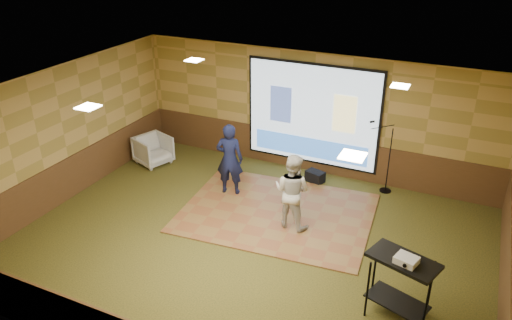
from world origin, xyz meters
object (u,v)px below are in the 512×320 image
at_px(player_right, 292,191).
at_px(duffel_bag, 315,176).
at_px(projector, 406,260).
at_px(dance_floor, 277,213).
at_px(av_table, 401,275).
at_px(mic_stand, 385,172).
at_px(player_left, 230,159).
at_px(banquet_chair, 153,150).
at_px(projector_screen, 312,116).

xyz_separation_m(player_right, duffel_bag, (-0.18, 2.06, -0.69)).
bearing_deg(projector, dance_floor, 159.89).
bearing_deg(dance_floor, av_table, -34.91).
xyz_separation_m(player_right, mic_stand, (1.40, 2.31, -0.33)).
height_order(player_left, duffel_bag, player_left).
distance_m(dance_floor, av_table, 3.64).
bearing_deg(player_left, dance_floor, 149.72).
xyz_separation_m(player_left, duffel_bag, (1.59, 1.36, -0.74)).
bearing_deg(av_table, banquet_chair, 156.42).
height_order(projector, banquet_chair, projector).
height_order(projector_screen, mic_stand, projector_screen).
height_order(player_left, banquet_chair, player_left).
xyz_separation_m(dance_floor, av_table, (2.91, -2.03, 0.78)).
relative_size(av_table, duffel_bag, 2.58).
bearing_deg(banquet_chair, projector_screen, -50.97).
relative_size(dance_floor, player_left, 2.37).
height_order(projector_screen, dance_floor, projector_screen).
bearing_deg(banquet_chair, dance_floor, -83.33).
relative_size(projector_screen, duffel_bag, 7.76).
bearing_deg(duffel_bag, av_table, -54.89).
xyz_separation_m(player_left, projector, (4.28, -2.48, 0.29)).
distance_m(player_right, av_table, 2.99).
bearing_deg(av_table, player_left, 150.52).
bearing_deg(av_table, mic_stand, 104.74).
distance_m(dance_floor, player_right, 0.99).
bearing_deg(mic_stand, projector_screen, 171.62).
bearing_deg(projector_screen, player_right, -78.79).
bearing_deg(projector_screen, mic_stand, -7.44).
height_order(player_right, mic_stand, mic_stand).
height_order(player_left, projector, player_left).
bearing_deg(mic_stand, player_left, -154.13).
height_order(projector_screen, av_table, projector_screen).
xyz_separation_m(av_table, duffel_bag, (-2.64, 3.76, -0.67)).
distance_m(projector_screen, player_right, 2.69).
relative_size(dance_floor, av_table, 3.62).
bearing_deg(duffel_bag, projector, -55.00).
bearing_deg(projector, player_left, 165.40).
height_order(projector_screen, player_left, projector_screen).
height_order(av_table, duffel_bag, av_table).
distance_m(player_left, duffel_bag, 2.22).
bearing_deg(projector, av_table, 134.95).
relative_size(player_right, banquet_chair, 1.95).
bearing_deg(mic_stand, av_table, -76.20).
relative_size(player_left, duffel_bag, 3.93).
relative_size(projector_screen, banquet_chair, 4.07).
xyz_separation_m(projector_screen, banquet_chair, (-3.79, -1.30, -1.10)).
relative_size(player_right, av_table, 1.45).
xyz_separation_m(player_left, player_right, (1.78, -0.70, -0.04)).
bearing_deg(player_right, projector, 151.57).
distance_m(projector_screen, banquet_chair, 4.16).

